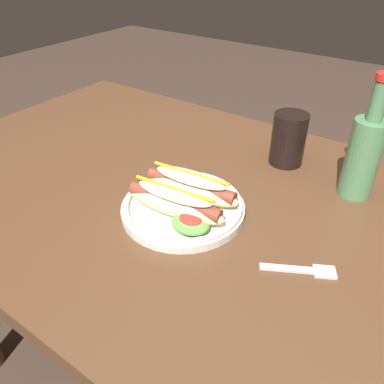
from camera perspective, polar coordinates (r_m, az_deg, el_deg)
dining_table at (r=0.83m, az=4.19°, el=-7.02°), size 1.49×0.81×0.74m
hot_dog_plate at (r=0.73m, az=-1.31°, el=-1.42°), size 0.24×0.24×0.08m
fork at (r=0.65m, az=16.27°, el=-11.03°), size 0.11×0.07×0.00m
soda_cup at (r=0.91m, az=14.06°, el=7.60°), size 0.08×0.08×0.12m
glass_bottle at (r=0.82m, az=24.10°, el=5.25°), size 0.07×0.07×0.25m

